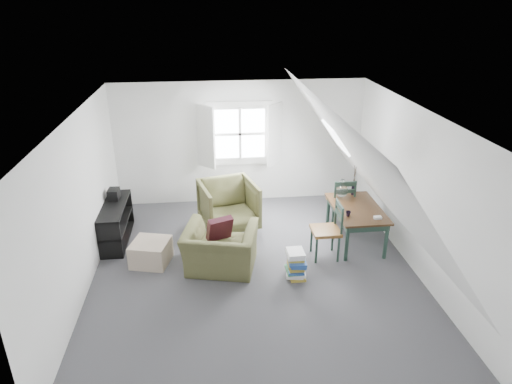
{
  "coord_description": "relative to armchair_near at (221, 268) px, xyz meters",
  "views": [
    {
      "loc": [
        -0.65,
        -6.09,
        4.02
      ],
      "look_at": [
        0.09,
        0.6,
        1.09
      ],
      "focal_mm": 32.0,
      "sensor_mm": 36.0,
      "label": 1
    }
  ],
  "objects": [
    {
      "name": "armchair_far",
      "position": [
        0.21,
        1.38,
        0.0
      ],
      "size": [
        1.18,
        1.2,
        0.9
      ],
      "primitive_type": "imported",
      "rotation": [
        0.0,
        0.0,
        0.24
      ],
      "color": "#4D4E29",
      "rests_on": "floor"
    },
    {
      "name": "wall_right",
      "position": [
        3.02,
        -0.12,
        1.25
      ],
      "size": [
        0.0,
        5.5,
        5.5
      ],
      "primitive_type": "plane",
      "rotation": [
        1.57,
        0.0,
        -1.57
      ],
      "color": "white",
      "rests_on": "ground"
    },
    {
      "name": "ottoman",
      "position": [
        -1.12,
        0.3,
        0.19
      ],
      "size": [
        0.69,
        0.69,
        0.38
      ],
      "primitive_type": "cube",
      "rotation": [
        0.0,
        0.0,
        -0.25
      ],
      "color": "tan",
      "rests_on": "floor"
    },
    {
      "name": "skylight",
      "position": [
        2.07,
        1.18,
        1.75
      ],
      "size": [
        0.35,
        0.75,
        0.47
      ],
      "primitive_type": "cube",
      "rotation": [
        0.0,
        0.95,
        0.0
      ],
      "color": "white",
      "rests_on": "slope_right"
    },
    {
      "name": "dining_chair_near",
      "position": [
        1.76,
        0.18,
        0.5
      ],
      "size": [
        0.45,
        0.45,
        0.96
      ],
      "rotation": [
        0.0,
        0.0,
        -1.57
      ],
      "color": "brown",
      "rests_on": "floor"
    },
    {
      "name": "slope_right",
      "position": [
        2.07,
        -0.12,
        1.78
      ],
      "size": [
        3.19,
        5.5,
        4.48
      ],
      "primitive_type": "plane",
      "rotation": [
        0.0,
        -2.19,
        0.0
      ],
      "color": "white",
      "rests_on": "wall_right"
    },
    {
      "name": "dining_table",
      "position": [
        2.37,
        0.6,
        0.58
      ],
      "size": [
        0.8,
        1.33,
        0.67
      ],
      "rotation": [
        0.0,
        0.0,
        0.02
      ],
      "color": "#321E10",
      "rests_on": "floor"
    },
    {
      "name": "ceiling",
      "position": [
        0.52,
        -0.12,
        2.5
      ],
      "size": [
        5.5,
        5.5,
        0.0
      ],
      "primitive_type": "plane",
      "rotation": [
        3.14,
        0.0,
        0.0
      ],
      "color": "white",
      "rests_on": "wall_back"
    },
    {
      "name": "floor",
      "position": [
        0.52,
        -0.12,
        0.0
      ],
      "size": [
        5.5,
        5.5,
        0.0
      ],
      "primitive_type": "plane",
      "color": "#454549",
      "rests_on": "ground"
    },
    {
      "name": "dormer_window",
      "position": [
        0.52,
        2.56,
        1.45
      ],
      "size": [
        1.71,
        0.35,
        1.3
      ],
      "color": "white",
      "rests_on": "wall_back"
    },
    {
      "name": "wall_front",
      "position": [
        0.52,
        -2.87,
        1.25
      ],
      "size": [
        5.0,
        0.0,
        5.0
      ],
      "primitive_type": "plane",
      "rotation": [
        -1.57,
        0.0,
        0.0
      ],
      "color": "white",
      "rests_on": "ground"
    },
    {
      "name": "wall_left",
      "position": [
        -1.98,
        -0.12,
        1.25
      ],
      "size": [
        0.0,
        5.5,
        5.5
      ],
      "primitive_type": "plane",
      "rotation": [
        1.57,
        0.0,
        1.57
      ],
      "color": "white",
      "rests_on": "ground"
    },
    {
      "name": "media_shelf",
      "position": [
        -1.82,
        1.09,
        0.31
      ],
      "size": [
        0.45,
        1.34,
        0.68
      ],
      "rotation": [
        0.0,
        0.0,
        0.05
      ],
      "color": "black",
      "rests_on": "floor"
    },
    {
      "name": "demijohn",
      "position": [
        2.22,
        1.05,
        0.8
      ],
      "size": [
        0.23,
        0.23,
        0.33
      ],
      "rotation": [
        0.0,
        0.0,
        -0.12
      ],
      "color": "silver",
      "rests_on": "dining_table"
    },
    {
      "name": "paper_box",
      "position": [
        2.57,
        0.15,
        0.69
      ],
      "size": [
        0.12,
        0.08,
        0.04
      ],
      "primitive_type": "cube",
      "rotation": [
        0.0,
        0.0,
        0.04
      ],
      "color": "white",
      "rests_on": "dining_table"
    },
    {
      "name": "slope_left",
      "position": [
        -1.03,
        -0.12,
        1.78
      ],
      "size": [
        3.19,
        5.5,
        4.48
      ],
      "primitive_type": "plane",
      "rotation": [
        0.0,
        2.19,
        0.0
      ],
      "color": "white",
      "rests_on": "wall_left"
    },
    {
      "name": "magazine_stack",
      "position": [
        1.14,
        -0.36,
        0.22
      ],
      "size": [
        0.33,
        0.4,
        0.44
      ],
      "rotation": [
        0.0,
        0.0,
        -0.36
      ],
      "color": "#B29933",
      "rests_on": "floor"
    },
    {
      "name": "wall_back",
      "position": [
        0.52,
        2.63,
        1.25
      ],
      "size": [
        5.0,
        0.0,
        5.0
      ],
      "primitive_type": "plane",
      "rotation": [
        1.57,
        0.0,
        0.0
      ],
      "color": "white",
      "rests_on": "ground"
    },
    {
      "name": "cup",
      "position": [
        2.12,
        0.3,
        0.67
      ],
      "size": [
        0.11,
        0.11,
        0.08
      ],
      "primitive_type": "imported",
      "rotation": [
        0.0,
        0.0,
        0.37
      ],
      "color": "black",
      "rests_on": "dining_table"
    },
    {
      "name": "dining_chair_far",
      "position": [
        2.28,
        1.22,
        0.5
      ],
      "size": [
        0.45,
        0.45,
        0.97
      ],
      "rotation": [
        0.0,
        0.0,
        3.45
      ],
      "color": "brown",
      "rests_on": "floor"
    },
    {
      "name": "armchair_near",
      "position": [
        0.0,
        0.0,
        0.0
      ],
      "size": [
        1.29,
        1.18,
        0.71
      ],
      "primitive_type": "imported",
      "rotation": [
        0.0,
        0.0,
        2.91
      ],
      "color": "#4D4E29",
      "rests_on": "floor"
    },
    {
      "name": "electronics_box",
      "position": [
        -1.82,
        1.38,
        0.77
      ],
      "size": [
        0.19,
        0.26,
        0.2
      ],
      "primitive_type": "cube",
      "rotation": [
        0.0,
        0.0,
        -0.05
      ],
      "color": "black",
      "rests_on": "media_shelf"
    },
    {
      "name": "throw_pillow",
      "position": [
        0.0,
        0.15,
        0.64
      ],
      "size": [
        0.45,
        0.36,
        0.41
      ],
      "primitive_type": "cube",
      "rotation": [
        0.31,
        0.0,
        0.38
      ],
      "color": "#3B101A",
      "rests_on": "armchair_near"
    },
    {
      "name": "vase_twigs",
      "position": [
        2.47,
        1.15,
        0.79
      ],
      "size": [
        0.07,
        0.08,
        0.58
      ],
      "rotation": [
        0.0,
        0.0,
        -0.08
      ],
      "color": "black",
      "rests_on": "dining_table"
    }
  ]
}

